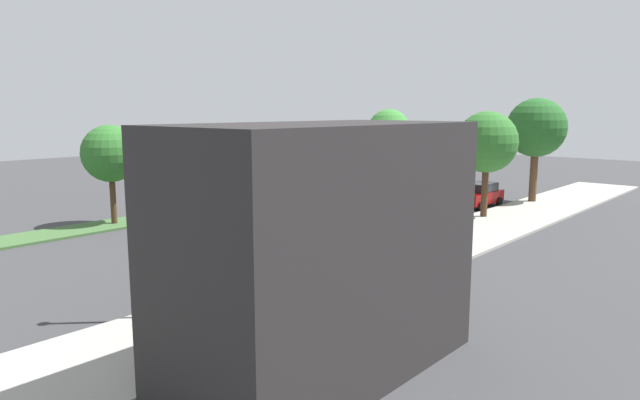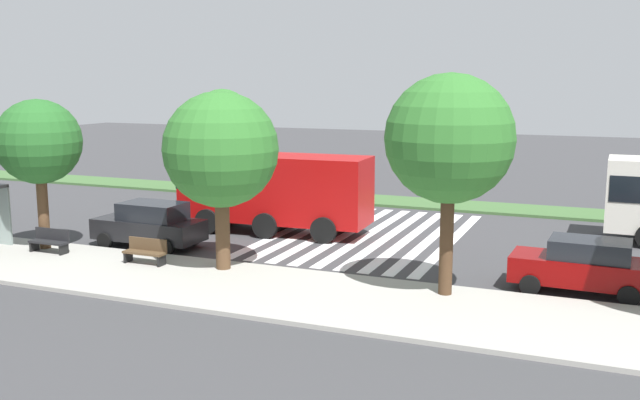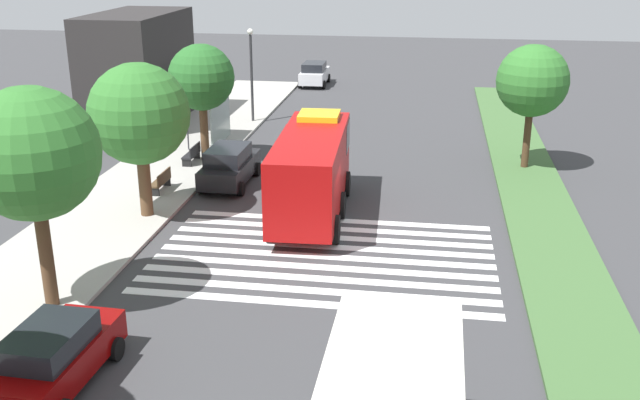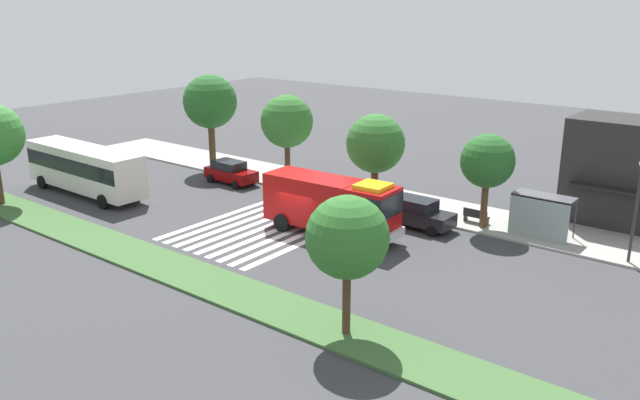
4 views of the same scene
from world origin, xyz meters
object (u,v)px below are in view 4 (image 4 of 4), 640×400
Objects in this scene: transit_bus at (85,167)px; street_lamp at (637,202)px; bench_near_shelter at (476,216)px; sidewalk_tree_far_west at (210,102)px; sidewalk_tree_center at (375,144)px; median_tree_west at (347,238)px; sidewalk_tree_west at (287,122)px; parked_car_mid at (417,213)px; bench_west_of_shelter at (415,203)px; sidewalk_tree_east at (488,162)px; fire_truck at (335,204)px; bus_stop_shelter at (541,208)px; parked_car_west at (231,172)px.

transit_bus is 35.90m from street_lamp.
sidewalk_tree_far_west is at bearing -178.86° from bench_near_shelter.
sidewalk_tree_center is at bearing 178.61° from street_lamp.
bench_near_shelter is at bearing 96.31° from median_tree_west.
sidewalk_tree_center is at bearing 0.00° from sidewalk_tree_west.
street_lamp is at bearing 64.59° from median_tree_west.
sidewalk_tree_far_west reaches higher than sidewalk_tree_west.
parked_car_mid is at bearing -10.00° from sidewalk_tree_west.
bench_near_shelter is at bearing 0.00° from bench_west_of_shelter.
sidewalk_tree_east is at bearing 94.08° from median_tree_west.
sidewalk_tree_west is (10.01, 10.72, 2.85)m from transit_bus.
bench_near_shelter is 0.26× the size of sidewalk_tree_center.
fire_truck reaches higher than bus_stop_shelter.
bench_west_of_shelter is 0.27× the size of median_tree_west.
median_tree_west reaches higher than parked_car_west.
fire_truck reaches higher than parked_car_west.
bench_west_of_shelter is 0.21× the size of sidewalk_tree_far_west.
fire_truck is 12.28m from median_tree_west.
parked_car_mid is at bearing 2.09° from parked_car_west.
sidewalk_tree_west is (-24.34, 0.40, 1.45)m from street_lamp.
parked_car_mid is at bearing 51.96° from fire_truck.
fire_truck reaches higher than bench_west_of_shelter.
street_lamp is at bearing -0.70° from sidewalk_tree_far_west.
sidewalk_tree_center is (7.84, 0.00, -0.63)m from sidewalk_tree_west.
sidewalk_tree_far_west reaches higher than median_tree_west.
bus_stop_shelter is 5.48m from street_lamp.
parked_car_west reaches higher than bench_near_shelter.
bench_near_shelter is 23.95m from sidewalk_tree_far_west.
bench_west_of_shelter is 13.90m from street_lamp.
bus_stop_shelter is 4.12m from sidewalk_tree_east.
fire_truck is at bearing -134.67° from sidewalk_tree_east.
fire_truck is at bearing -144.38° from bus_stop_shelter.
sidewalk_tree_far_west is at bearing 157.07° from fire_truck.
bench_west_of_shelter is at bearing 76.17° from fire_truck.
fire_truck is 9.51m from sidewalk_tree_east.
transit_bus is at bearing -158.53° from parked_car_mid.
median_tree_west is at bearing -83.69° from bench_near_shelter.
transit_bus is (-22.49, -8.52, 1.14)m from parked_car_mid.
sidewalk_tree_far_west is (-19.01, -0.47, 5.02)m from bench_west_of_shelter.
bench_near_shelter is 0.21× the size of sidewalk_tree_far_west.
bus_stop_shelter is at bearing 82.38° from median_tree_west.
median_tree_west is (6.21, -16.37, 3.77)m from bench_west_of_shelter.
sidewalk_tree_center reaches higher than fire_truck.
sidewalk_tree_west is at bearing 170.72° from parked_car_mid.
fire_truck is 1.13× the size of sidewalk_tree_far_west.
parked_car_west is at bearing -26.84° from sidewalk_tree_far_west.
parked_car_mid is 7.27m from bus_stop_shelter.
fire_truck is at bearing -167.27° from transit_bus.
median_tree_west is at bearing -53.27° from fire_truck.
sidewalk_tree_far_west is at bearing 180.00° from sidewalk_tree_center.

